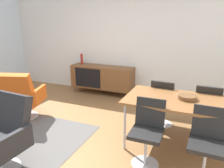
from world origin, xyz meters
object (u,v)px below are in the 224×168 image
Objects in this scene: wooden_bowl_on_table at (187,97)px; armchair_black_shell at (1,134)px; dining_table at (182,102)px; side_table_round at (2,98)px; dining_chair_front_left at (148,130)px; dining_chair_back_left at (163,101)px; sideboard at (102,77)px; dining_chair_back_right at (207,107)px; dining_chair_front_right at (207,142)px; lounge_chair_red at (21,95)px; vase_cobalt at (82,59)px; fruit_bowl at (0,87)px.

wooden_bowl_on_table is 0.27× the size of armchair_black_shell.
dining_table is at bearing 34.44° from armchair_black_shell.
dining_table is 3.08× the size of side_table_round.
dining_table is 6.15× the size of wooden_bowl_on_table.
side_table_round is at bearing 172.30° from dining_chair_front_left.
dining_chair_front_left is 0.90× the size of armchair_black_shell.
side_table_round is at bearing -167.21° from dining_chair_back_left.
dining_chair_back_left is (1.74, -1.18, 0.03)m from sideboard.
dining_chair_back_right is (0.70, 1.12, 0.00)m from dining_chair_front_left.
dining_table is at bearing 57.88° from dining_chair_front_left.
dining_chair_back_right is (-0.00, 1.12, 0.00)m from dining_chair_front_right.
dining_chair_front_left reaches higher than wooden_bowl_on_table.
dining_table is 2.44m from armchair_black_shell.
wooden_bowl_on_table is at bearing 55.92° from dining_chair_front_left.
dining_chair_back_left is (-0.41, 0.51, -0.30)m from wooden_bowl_on_table.
dining_chair_back_left is 0.70m from dining_chair_back_right.
dining_table is 1.69× the size of lounge_chair_red.
dining_chair_front_right reaches higher than sideboard.
dining_chair_back_left is at bearing 179.99° from dining_chair_back_right.
wooden_bowl_on_table is 0.30× the size of dining_chair_front_left.
dining_chair_back_right is 0.90× the size of armchair_black_shell.
dining_chair_back_right reaches higher than sideboard.
dining_chair_front_right is at bearing -57.83° from dining_table.
vase_cobalt is at bearing 102.26° from armchair_black_shell.
dining_chair_back_right is at bearing 57.94° from dining_chair_front_left.
vase_cobalt is at bearing 146.91° from dining_table.
fruit_bowl is at bearing -176.90° from wooden_bowl_on_table.
dining_chair_back_left is 3.17m from side_table_round.
wooden_bowl_on_table is at bearing -38.16° from sideboard.
vase_cobalt reaches higher than dining_table.
dining_chair_back_right reaches higher than dining_table.
dining_table is 0.70m from dining_chair_back_left.
fruit_bowl is at bearing 176.62° from lounge_chair_red.
vase_cobalt is 1.97m from lounge_chair_red.
fruit_bowl reaches higher than side_table_round.
vase_cobalt is 1.38× the size of fruit_bowl.
dining_chair_back_left is at bearing 122.23° from dining_chair_front_right.
dining_table is at bearing -33.09° from vase_cobalt.
dining_chair_front_left is 0.90× the size of lounge_chair_red.
armchair_black_shell is at bearing -145.42° from wooden_bowl_on_table.
dining_table reaches higher than side_table_round.
lounge_chair_red is at bearing -175.62° from wooden_bowl_on_table.
fruit_bowl is at bearing -125.49° from sideboard.
fruit_bowl is at bearing -169.52° from dining_chair_back_right.
dining_table reaches higher than fruit_bowl.
fruit_bowl is (-0.58, 0.03, 0.09)m from lounge_chair_red.
dining_chair_front_left is at bearing -122.06° from dining_chair_back_right.
dining_chair_back_right reaches higher than side_table_round.
dining_chair_back_left is (-0.70, 1.12, 0.00)m from dining_chair_front_right.
sideboard is 1.00× the size of dining_table.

